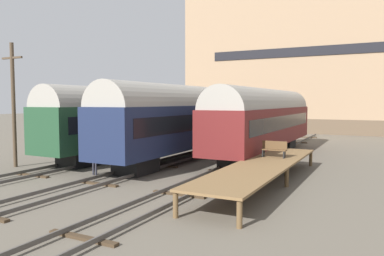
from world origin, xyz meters
name	(u,v)px	position (x,y,z in m)	size (l,w,h in m)	color
ground_plane	(132,174)	(0.00, 0.00, 0.00)	(200.00, 200.00, 0.00)	#60594C
track_left	(71,165)	(-4.76, 0.00, 0.14)	(2.60, 60.00, 0.26)	#4C4742
track_middle	(132,172)	(0.00, 0.00, 0.14)	(2.60, 60.00, 0.26)	#4C4742
track_right	(207,180)	(4.76, 0.00, 0.14)	(2.60, 60.00, 0.26)	#4C4742
train_car_navy	(182,118)	(0.00, 5.99, 3.04)	(3.10, 17.26, 5.36)	black
train_car_maroon	(265,118)	(4.76, 10.38, 2.92)	(3.12, 18.08, 5.17)	black
train_car_green	(130,117)	(-4.76, 6.28, 2.99)	(2.90, 17.03, 5.22)	black
station_platform	(263,165)	(7.45, 0.86, 0.97)	(2.73, 13.75, 1.05)	brown
bench	(274,149)	(7.37, 3.35, 1.54)	(1.40, 0.40, 0.91)	brown
person_worker	(94,156)	(-1.81, -1.10, 1.11)	(0.32, 0.32, 1.83)	#282833
utility_pole	(13,103)	(-8.17, -1.39, 4.10)	(1.80, 0.24, 7.88)	#473828
warehouse_building	(303,63)	(2.28, 37.89, 9.61)	(32.30, 11.26, 19.22)	brown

